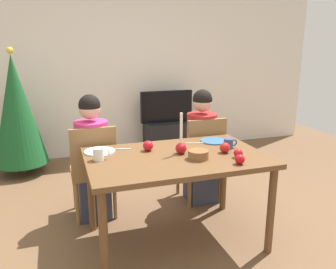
# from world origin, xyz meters

# --- Properties ---
(ground_plane) EXTENTS (7.68, 7.68, 0.00)m
(ground_plane) POSITION_xyz_m (0.00, 0.00, 0.00)
(ground_plane) COLOR brown
(back_wall) EXTENTS (6.40, 0.10, 2.60)m
(back_wall) POSITION_xyz_m (0.00, 2.60, 1.30)
(back_wall) COLOR silver
(back_wall) RESTS_ON ground
(dining_table) EXTENTS (1.40, 0.90, 0.75)m
(dining_table) POSITION_xyz_m (0.00, 0.00, 0.67)
(dining_table) COLOR brown
(dining_table) RESTS_ON ground
(chair_left) EXTENTS (0.40, 0.40, 0.90)m
(chair_left) POSITION_xyz_m (-0.59, 0.61, 0.51)
(chair_left) COLOR olive
(chair_left) RESTS_ON ground
(chair_right) EXTENTS (0.40, 0.40, 0.90)m
(chair_right) POSITION_xyz_m (0.50, 0.61, 0.51)
(chair_right) COLOR olive
(chair_right) RESTS_ON ground
(person_left_child) EXTENTS (0.30, 0.30, 1.17)m
(person_left_child) POSITION_xyz_m (-0.59, 0.64, 0.57)
(person_left_child) COLOR #33384C
(person_left_child) RESTS_ON ground
(person_right_child) EXTENTS (0.30, 0.30, 1.17)m
(person_right_child) POSITION_xyz_m (0.50, 0.64, 0.57)
(person_right_child) COLOR #33384C
(person_right_child) RESTS_ON ground
(tv_stand) EXTENTS (0.64, 0.40, 0.48)m
(tv_stand) POSITION_xyz_m (0.68, 2.30, 0.24)
(tv_stand) COLOR black
(tv_stand) RESTS_ON ground
(tv) EXTENTS (0.79, 0.05, 0.46)m
(tv) POSITION_xyz_m (0.68, 2.30, 0.71)
(tv) COLOR black
(tv) RESTS_ON tv_stand
(christmas_tree) EXTENTS (0.65, 0.65, 1.57)m
(christmas_tree) POSITION_xyz_m (-1.33, 2.07, 0.81)
(christmas_tree) COLOR brown
(christmas_tree) RESTS_ON ground
(candle_centerpiece) EXTENTS (0.09, 0.09, 0.33)m
(candle_centerpiece) POSITION_xyz_m (0.05, 0.03, 0.82)
(candle_centerpiece) COLOR red
(candle_centerpiece) RESTS_ON dining_table
(plate_left) EXTENTS (0.25, 0.25, 0.01)m
(plate_left) POSITION_xyz_m (-0.56, 0.28, 0.76)
(plate_left) COLOR white
(plate_left) RESTS_ON dining_table
(plate_right) EXTENTS (0.24, 0.24, 0.01)m
(plate_right) POSITION_xyz_m (0.46, 0.26, 0.76)
(plate_right) COLOR teal
(plate_right) RESTS_ON dining_table
(mug_left) EXTENTS (0.13, 0.08, 0.10)m
(mug_left) POSITION_xyz_m (-0.59, 0.08, 0.80)
(mug_left) COLOR white
(mug_left) RESTS_ON dining_table
(mug_right) EXTENTS (0.12, 0.08, 0.09)m
(mug_right) POSITION_xyz_m (0.48, 0.03, 0.79)
(mug_right) COLOR #33477F
(mug_right) RESTS_ON dining_table
(fork_left) EXTENTS (0.18, 0.06, 0.01)m
(fork_left) POSITION_xyz_m (-0.39, 0.29, 0.75)
(fork_left) COLOR silver
(fork_left) RESTS_ON dining_table
(fork_right) EXTENTS (0.18, 0.06, 0.01)m
(fork_right) POSITION_xyz_m (0.28, 0.25, 0.75)
(fork_right) COLOR silver
(fork_right) RESTS_ON dining_table
(bowl_walnuts) EXTENTS (0.16, 0.16, 0.07)m
(bowl_walnuts) POSITION_xyz_m (0.13, -0.13, 0.78)
(bowl_walnuts) COLOR brown
(bowl_walnuts) RESTS_ON dining_table
(apple_near_candle) EXTENTS (0.07, 0.07, 0.07)m
(apple_near_candle) POSITION_xyz_m (0.44, -0.20, 0.79)
(apple_near_candle) COLOR #AE1621
(apple_near_candle) RESTS_ON dining_table
(apple_by_left_plate) EXTENTS (0.09, 0.09, 0.09)m
(apple_by_left_plate) POSITION_xyz_m (-0.18, 0.19, 0.79)
(apple_by_left_plate) COLOR red
(apple_by_left_plate) RESTS_ON dining_table
(apple_by_right_mug) EXTENTS (0.08, 0.08, 0.08)m
(apple_by_right_mug) POSITION_xyz_m (0.40, -0.06, 0.79)
(apple_by_right_mug) COLOR red
(apple_by_right_mug) RESTS_ON dining_table
(apple_far_edge) EXTENTS (0.07, 0.07, 0.07)m
(apple_far_edge) POSITION_xyz_m (0.37, -0.34, 0.79)
(apple_far_edge) COLOR red
(apple_far_edge) RESTS_ON dining_table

